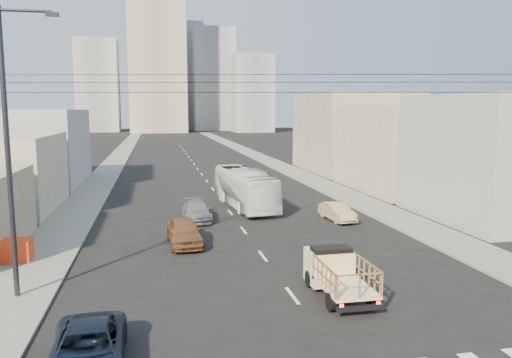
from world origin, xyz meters
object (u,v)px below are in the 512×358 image
object	(u,v)px
navy_pickup	(88,350)
streetlamp_left	(10,147)
city_bus	(244,188)
sedan_brown	(184,232)
crate_stack	(13,251)
sedan_grey	(197,211)
flatbed_pickup	(338,271)
sedan_tan	(337,212)

from	to	relation	value
navy_pickup	streetlamp_left	bearing A→B (deg)	116.06
city_bus	streetlamp_left	size ratio (longest dim) A/B	0.94
sedan_brown	city_bus	bearing A→B (deg)	59.86
city_bus	sedan_brown	world-z (taller)	city_bus
crate_stack	sedan_grey	bearing A→B (deg)	39.92
flatbed_pickup	sedan_brown	xyz separation A→B (m)	(-5.97, 9.53, -0.31)
streetlamp_left	city_bus	bearing A→B (deg)	54.60
sedan_tan	navy_pickup	bearing A→B (deg)	-134.50
sedan_brown	crate_stack	bearing A→B (deg)	-171.07
navy_pickup	city_bus	bearing A→B (deg)	67.62
sedan_tan	sedan_grey	world-z (taller)	sedan_grey
city_bus	sedan_brown	xyz separation A→B (m)	(-5.59, -10.99, -0.78)
flatbed_pickup	sedan_brown	bearing A→B (deg)	122.06
city_bus	streetlamp_left	bearing A→B (deg)	-130.59
city_bus	sedan_tan	bearing A→B (deg)	-54.53
navy_pickup	crate_stack	world-z (taller)	navy_pickup
streetlamp_left	crate_stack	xyz separation A→B (m)	(-1.61, 5.27, -5.75)
city_bus	crate_stack	size ratio (longest dim) A/B	6.28
sedan_grey	crate_stack	world-z (taller)	sedan_grey
sedan_brown	streetlamp_left	xyz separation A→B (m)	(-7.33, -7.19, 5.65)
navy_pickup	streetlamp_left	size ratio (longest dim) A/B	0.40
sedan_grey	streetlamp_left	xyz separation A→B (m)	(-8.60, -13.82, 5.76)
sedan_tan	city_bus	bearing A→B (deg)	125.25
navy_pickup	sedan_tan	xyz separation A→B (m)	(14.95, 18.40, -0.03)
flatbed_pickup	crate_stack	xyz separation A→B (m)	(-14.91, 7.61, -0.40)
flatbed_pickup	crate_stack	world-z (taller)	flatbed_pickup
flatbed_pickup	navy_pickup	xyz separation A→B (m)	(-9.70, -4.45, -0.42)
sedan_brown	sedan_tan	world-z (taller)	sedan_brown
flatbed_pickup	sedan_grey	distance (m)	16.83
sedan_brown	sedan_grey	xyz separation A→B (m)	(1.27, 6.62, -0.11)
crate_stack	streetlamp_left	bearing A→B (deg)	-73.07
sedan_brown	sedan_tan	distance (m)	12.06
sedan_tan	flatbed_pickup	bearing A→B (deg)	-116.02
sedan_brown	crate_stack	xyz separation A→B (m)	(-8.94, -1.92, -0.10)
flatbed_pickup	city_bus	bearing A→B (deg)	91.07
city_bus	crate_stack	bearing A→B (deg)	-143.57
sedan_brown	crate_stack	distance (m)	9.14
sedan_brown	sedan_grey	world-z (taller)	sedan_brown
city_bus	sedan_tan	distance (m)	8.69
navy_pickup	sedan_brown	xyz separation A→B (m)	(3.74, 13.97, 0.11)
sedan_grey	sedan_tan	bearing A→B (deg)	-12.77
flatbed_pickup	streetlamp_left	bearing A→B (deg)	170.04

